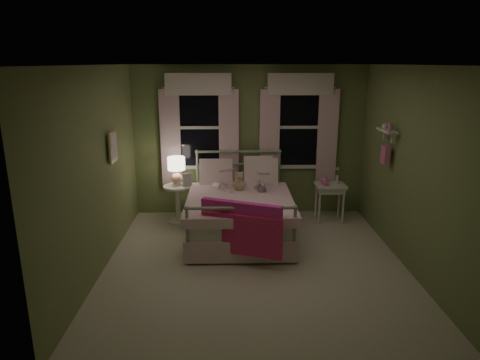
{
  "coord_description": "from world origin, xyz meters",
  "views": [
    {
      "loc": [
        -0.32,
        -5.25,
        2.63
      ],
      "look_at": [
        -0.19,
        0.66,
        1.0
      ],
      "focal_mm": 32.0,
      "sensor_mm": 36.0,
      "label": 1
    }
  ],
  "objects_px": {
    "child_right": "(256,173)",
    "nightstand_right": "(330,190)",
    "child_left": "(222,170)",
    "table_lamp": "(176,168)",
    "bed": "(240,213)",
    "teddy_bear": "(239,182)",
    "nightstand_left": "(178,199)"
  },
  "relations": [
    {
      "from": "child_right",
      "to": "nightstand_right",
      "type": "height_order",
      "value": "child_right"
    },
    {
      "from": "child_left",
      "to": "child_right",
      "type": "distance_m",
      "value": 0.56
    },
    {
      "from": "bed",
      "to": "table_lamp",
      "type": "distance_m",
      "value": 1.33
    },
    {
      "from": "bed",
      "to": "child_left",
      "type": "xyz_separation_m",
      "value": [
        -0.29,
        0.43,
        0.59
      ]
    },
    {
      "from": "nightstand_right",
      "to": "nightstand_left",
      "type": "bearing_deg",
      "value": -179.52
    },
    {
      "from": "bed",
      "to": "nightstand_left",
      "type": "xyz_separation_m",
      "value": [
        -1.03,
        0.6,
        0.04
      ]
    },
    {
      "from": "child_right",
      "to": "table_lamp",
      "type": "bearing_deg",
      "value": -19.64
    },
    {
      "from": "bed",
      "to": "child_right",
      "type": "bearing_deg",
      "value": 57.61
    },
    {
      "from": "table_lamp",
      "to": "child_left",
      "type": "bearing_deg",
      "value": -12.74
    },
    {
      "from": "child_right",
      "to": "teddy_bear",
      "type": "height_order",
      "value": "child_right"
    },
    {
      "from": "child_right",
      "to": "teddy_bear",
      "type": "xyz_separation_m",
      "value": [
        -0.28,
        -0.16,
        -0.12
      ]
    },
    {
      "from": "nightstand_left",
      "to": "table_lamp",
      "type": "relative_size",
      "value": 1.41
    },
    {
      "from": "nightstand_right",
      "to": "teddy_bear",
      "type": "bearing_deg",
      "value": -167.28
    },
    {
      "from": "child_left",
      "to": "child_right",
      "type": "relative_size",
      "value": 1.16
    },
    {
      "from": "child_left",
      "to": "nightstand_left",
      "type": "distance_m",
      "value": 0.94
    },
    {
      "from": "teddy_bear",
      "to": "table_lamp",
      "type": "bearing_deg",
      "value": 162.32
    },
    {
      "from": "child_left",
      "to": "nightstand_left",
      "type": "bearing_deg",
      "value": -35.7
    },
    {
      "from": "child_right",
      "to": "table_lamp",
      "type": "xyz_separation_m",
      "value": [
        -1.31,
        0.17,
        0.05
      ]
    },
    {
      "from": "child_left",
      "to": "table_lamp",
      "type": "xyz_separation_m",
      "value": [
        -0.75,
        0.17,
        -0.01
      ]
    },
    {
      "from": "nightstand_left",
      "to": "child_right",
      "type": "bearing_deg",
      "value": -7.36
    },
    {
      "from": "nightstand_left",
      "to": "table_lamp",
      "type": "bearing_deg",
      "value": 45.0
    },
    {
      "from": "child_left",
      "to": "teddy_bear",
      "type": "height_order",
      "value": "child_left"
    },
    {
      "from": "child_left",
      "to": "nightstand_left",
      "type": "xyz_separation_m",
      "value": [
        -0.75,
        0.17,
        -0.54
      ]
    },
    {
      "from": "teddy_bear",
      "to": "table_lamp",
      "type": "distance_m",
      "value": 1.09
    },
    {
      "from": "child_right",
      "to": "nightstand_right",
      "type": "xyz_separation_m",
      "value": [
        1.26,
        0.19,
        -0.36
      ]
    },
    {
      "from": "teddy_bear",
      "to": "nightstand_right",
      "type": "bearing_deg",
      "value": 12.72
    },
    {
      "from": "child_left",
      "to": "child_right",
      "type": "xyz_separation_m",
      "value": [
        0.56,
        0.0,
        -0.05
      ]
    },
    {
      "from": "child_right",
      "to": "teddy_bear",
      "type": "distance_m",
      "value": 0.34
    },
    {
      "from": "nightstand_right",
      "to": "child_left",
      "type": "bearing_deg",
      "value": -174.05
    },
    {
      "from": "child_left",
      "to": "table_lamp",
      "type": "bearing_deg",
      "value": -35.7
    },
    {
      "from": "child_right",
      "to": "nightstand_right",
      "type": "relative_size",
      "value": 1.06
    },
    {
      "from": "bed",
      "to": "child_left",
      "type": "distance_m",
      "value": 0.78
    }
  ]
}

